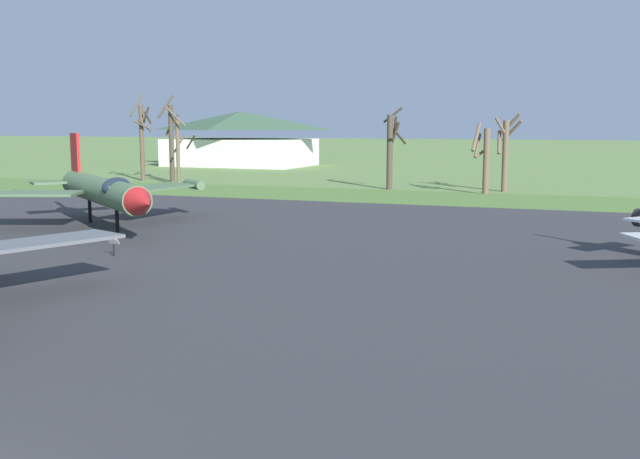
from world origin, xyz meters
TOP-DOWN VIEW (x-y plane):
  - asphalt_apron at (0.00, 18.57)m, footprint 84.33×61.90m
  - grass_verge_strip at (0.00, 55.52)m, footprint 144.33×12.00m
  - jet_fighter_front_right at (-17.10, 29.69)m, footprint 15.72×14.96m
  - info_placard_front_right at (-10.80, 21.84)m, footprint 0.57×0.32m
  - bare_tree_far_left at (-36.85, 64.33)m, footprint 2.48×2.49m
  - bare_tree_left_of_center at (-32.84, 63.98)m, footprint 2.20×2.18m
  - bare_tree_center at (-29.48, 59.92)m, footprint 2.97×3.59m
  - bare_tree_right_of_center at (-7.17, 62.98)m, footprint 2.45×2.54m
  - bare_tree_far_right at (2.26, 61.07)m, footprint 1.64×2.31m
  - bare_tree_backdrop_extra at (3.78, 64.43)m, footprint 2.64×2.66m
  - visitor_building at (-39.61, 95.52)m, footprint 22.53×15.06m

SIDE VIEW (x-z plane):
  - asphalt_apron at x=0.00m, z-range 0.00..0.05m
  - grass_verge_strip at x=0.00m, z-range 0.00..0.06m
  - info_placard_front_right at x=-10.80m, z-range 0.14..1.07m
  - jet_fighter_front_right at x=-17.10m, z-range -0.49..5.41m
  - bare_tree_far_right at x=2.26m, z-range 0.08..6.70m
  - bare_tree_center at x=-29.48m, z-range -0.24..8.11m
  - bare_tree_backdrop_extra at x=3.78m, z-range 0.26..7.83m
  - visitor_building at x=-39.61m, z-range -0.02..8.36m
  - bare_tree_right_of_center at x=-7.17m, z-range 0.08..8.28m
  - bare_tree_left_of_center at x=-32.84m, z-range -0.07..9.69m
  - bare_tree_far_left at x=-36.85m, z-range -0.02..9.96m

